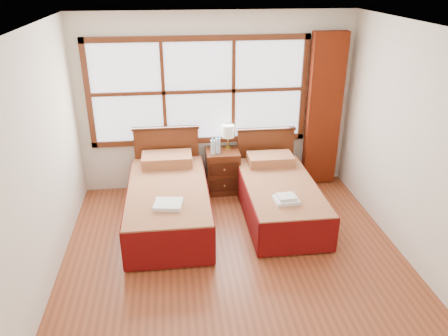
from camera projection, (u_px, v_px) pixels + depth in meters
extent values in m
plane|color=brown|center=(238.00, 272.00, 4.90)|extent=(4.50, 4.50, 0.00)
plane|color=white|center=(241.00, 31.00, 3.82)|extent=(4.50, 4.50, 0.00)
plane|color=silver|center=(216.00, 104.00, 6.39)|extent=(4.00, 0.00, 4.00)
plane|color=silver|center=(31.00, 177.00, 4.14)|extent=(0.00, 4.50, 4.50)
plane|color=silver|center=(428.00, 157.00, 4.58)|extent=(0.00, 4.50, 4.50)
cube|color=white|center=(199.00, 91.00, 6.25)|extent=(3.00, 0.02, 1.40)
cube|color=#542512|center=(200.00, 140.00, 6.54)|extent=(3.16, 0.06, 0.08)
cube|color=#542512|center=(197.00, 38.00, 5.92)|extent=(3.16, 0.06, 0.08)
cube|color=#542512|center=(88.00, 95.00, 6.06)|extent=(0.08, 0.06, 1.56)
cube|color=#542512|center=(303.00, 88.00, 6.40)|extent=(0.08, 0.06, 1.56)
cube|color=#542512|center=(164.00, 93.00, 6.18)|extent=(0.05, 0.05, 1.40)
cube|color=#542512|center=(233.00, 91.00, 6.29)|extent=(0.05, 0.05, 1.40)
cube|color=#542512|center=(199.00, 92.00, 6.23)|extent=(3.00, 0.05, 0.05)
cube|color=#661D0A|center=(324.00, 111.00, 6.49)|extent=(0.50, 0.16, 2.30)
cube|color=#36170B|center=(169.00, 214.00, 5.77)|extent=(0.90, 1.80, 0.29)
cube|color=maroon|center=(168.00, 196.00, 5.66)|extent=(1.01, 2.00, 0.25)
cube|color=#640B0A|center=(130.00, 208.00, 5.67)|extent=(0.03, 2.00, 0.50)
cube|color=#640B0A|center=(207.00, 203.00, 5.78)|extent=(0.03, 2.00, 0.50)
cube|color=#640B0A|center=(169.00, 250.00, 4.82)|extent=(1.01, 0.03, 0.50)
cube|color=maroon|center=(167.00, 159.00, 6.23)|extent=(0.71, 0.41, 0.16)
cube|color=#542512|center=(167.00, 160.00, 6.54)|extent=(0.94, 0.06, 0.98)
cube|color=#36170B|center=(166.00, 128.00, 6.33)|extent=(0.98, 0.08, 0.04)
cube|color=#36170B|center=(279.00, 208.00, 5.94)|extent=(0.83, 1.66, 0.27)
cube|color=maroon|center=(280.00, 192.00, 5.84)|extent=(0.93, 1.84, 0.22)
cube|color=#640B0A|center=(246.00, 202.00, 5.84)|extent=(0.03, 1.84, 0.46)
cube|color=#640B0A|center=(313.00, 198.00, 5.95)|extent=(0.03, 1.84, 0.46)
cube|color=#640B0A|center=(298.00, 238.00, 5.07)|extent=(0.93, 0.03, 0.46)
cube|color=maroon|center=(270.00, 159.00, 6.36)|extent=(0.65, 0.38, 0.14)
cube|color=#542512|center=(265.00, 158.00, 6.72)|extent=(0.86, 0.06, 0.90)
cube|color=#36170B|center=(266.00, 129.00, 6.53)|extent=(0.90, 0.08, 0.04)
cube|color=#542512|center=(223.00, 171.00, 6.57)|extent=(0.49, 0.43, 0.65)
cube|color=#36170B|center=(224.00, 185.00, 6.42)|extent=(0.43, 0.02, 0.19)
cube|color=#36170B|center=(224.00, 169.00, 6.31)|extent=(0.43, 0.02, 0.19)
sphere|color=olive|center=(225.00, 186.00, 6.41)|extent=(0.03, 0.03, 0.03)
sphere|color=olive|center=(225.00, 170.00, 6.30)|extent=(0.03, 0.03, 0.03)
cube|color=white|center=(168.00, 204.00, 5.15)|extent=(0.36, 0.33, 0.05)
cube|color=white|center=(286.00, 200.00, 5.35)|extent=(0.30, 0.27, 0.04)
cube|color=white|center=(286.00, 197.00, 5.33)|extent=(0.23, 0.20, 0.04)
cylinder|color=#B8923B|center=(228.00, 147.00, 6.54)|extent=(0.11, 0.11, 0.02)
cylinder|color=#B8923B|center=(228.00, 142.00, 6.50)|extent=(0.02, 0.02, 0.16)
cylinder|color=white|center=(228.00, 131.00, 6.43)|extent=(0.19, 0.19, 0.19)
cylinder|color=silver|center=(213.00, 147.00, 6.29)|extent=(0.06, 0.06, 0.21)
cylinder|color=#1762B0|center=(213.00, 139.00, 6.24)|extent=(0.03, 0.03, 0.03)
cylinder|color=silver|center=(218.00, 145.00, 6.33)|extent=(0.07, 0.07, 0.23)
cylinder|color=#1762B0|center=(218.00, 137.00, 6.28)|extent=(0.03, 0.03, 0.03)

